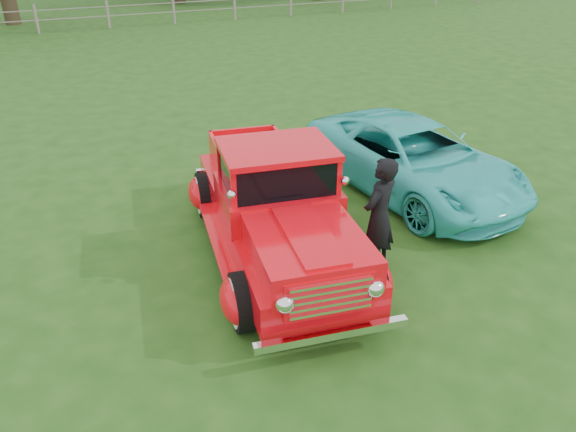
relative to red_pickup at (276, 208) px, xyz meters
name	(u,v)px	position (x,y,z in m)	size (l,w,h in m)	color
ground	(343,288)	(0.51, -1.16, -0.80)	(140.00, 140.00, 0.00)	#1C4512
distant_hills	(21,18)	(-3.58, 58.30, -5.34)	(116.00, 60.00, 18.00)	#2D5720
fence_line	(108,15)	(0.51, 20.84, -0.19)	(48.00, 0.12, 1.20)	gray
red_pickup	(276,208)	(0.00, 0.00, 0.00)	(2.72, 5.17, 1.78)	black
teal_sedan	(413,158)	(3.14, 1.08, -0.15)	(2.13, 4.62, 1.28)	#33CCC6
man	(379,216)	(1.16, -0.92, 0.07)	(0.63, 0.41, 1.73)	black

